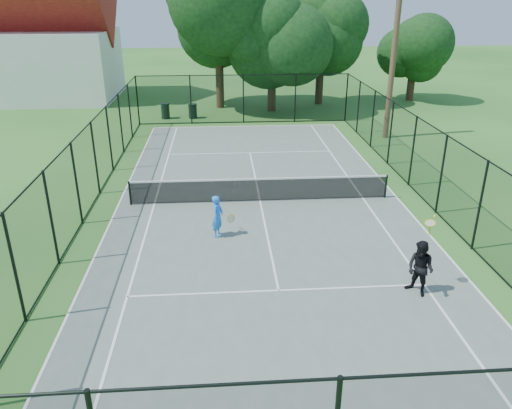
{
  "coord_description": "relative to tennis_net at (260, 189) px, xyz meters",
  "views": [
    {
      "loc": [
        -1.47,
        -18.0,
        7.62
      ],
      "look_at": [
        -0.38,
        -3.0,
        1.2
      ],
      "focal_mm": 35.0,
      "sensor_mm": 36.0,
      "label": 1
    }
  ],
  "objects": [
    {
      "name": "ground",
      "position": [
        0.0,
        0.0,
        -0.58
      ],
      "size": [
        120.0,
        120.0,
        0.0
      ],
      "primitive_type": "plane",
      "color": "#255C1F"
    },
    {
      "name": "tennis_court",
      "position": [
        0.0,
        0.0,
        -0.55
      ],
      "size": [
        11.0,
        24.0,
        0.06
      ],
      "primitive_type": "cube",
      "color": "#596960",
      "rests_on": "ground"
    },
    {
      "name": "tennis_net",
      "position": [
        0.0,
        0.0,
        0.0
      ],
      "size": [
        10.08,
        0.08,
        0.95
      ],
      "color": "black",
      "rests_on": "tennis_court"
    },
    {
      "name": "fence",
      "position": [
        0.0,
        0.0,
        0.92
      ],
      "size": [
        13.1,
        26.1,
        3.0
      ],
      "color": "black",
      "rests_on": "ground"
    },
    {
      "name": "tree_near_left",
      "position": [
        -1.43,
        17.71,
        5.52
      ],
      "size": [
        7.59,
        7.59,
        9.9
      ],
      "color": "#332114",
      "rests_on": "ground"
    },
    {
      "name": "tree_near_mid",
      "position": [
        2.12,
        16.38,
        4.16
      ],
      "size": [
        5.89,
        5.89,
        7.7
      ],
      "color": "#332114",
      "rests_on": "ground"
    },
    {
      "name": "tree_near_right",
      "position": [
        5.84,
        18.51,
        4.49
      ],
      "size": [
        5.78,
        5.78,
        7.97
      ],
      "color": "#332114",
      "rests_on": "ground"
    },
    {
      "name": "tree_far_right",
      "position": [
        13.04,
        19.37,
        2.85
      ],
      "size": [
        4.2,
        4.2,
        5.55
      ],
      "color": "#332114",
      "rests_on": "ground"
    },
    {
      "name": "building",
      "position": [
        -17.0,
        22.0,
        4.35
      ],
      "size": [
        15.3,
        8.15,
        11.87
      ],
      "color": "silver",
      "rests_on": "ground"
    },
    {
      "name": "trash_bin_left",
      "position": [
        -5.02,
        14.54,
        -0.07
      ],
      "size": [
        0.58,
        0.58,
        1.0
      ],
      "color": "black",
      "rests_on": "ground"
    },
    {
      "name": "trash_bin_right",
      "position": [
        -3.25,
        14.51,
        -0.1
      ],
      "size": [
        0.58,
        0.58,
        0.94
      ],
      "color": "black",
      "rests_on": "ground"
    },
    {
      "name": "utility_pole",
      "position": [
        7.87,
        9.0,
        3.56
      ],
      "size": [
        1.4,
        0.3,
        8.14
      ],
      "color": "#4C3823",
      "rests_on": "ground"
    },
    {
      "name": "player_blue",
      "position": [
        -1.64,
        -2.91,
        0.2
      ],
      "size": [
        0.84,
        0.61,
        1.44
      ],
      "color": "#1C7BF4",
      "rests_on": "tennis_court"
    },
    {
      "name": "player_black",
      "position": [
        3.74,
        -6.82,
        0.27
      ],
      "size": [
        0.92,
        0.97,
        2.16
      ],
      "color": "black",
      "rests_on": "tennis_court"
    }
  ]
}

